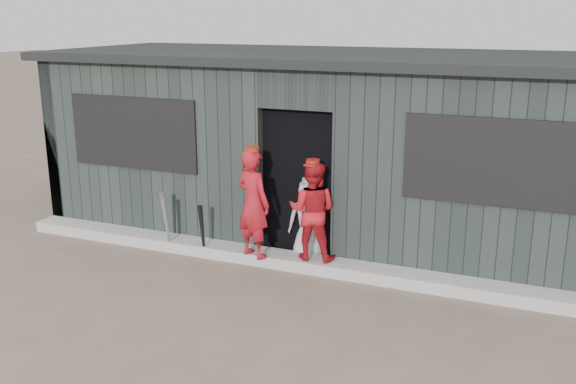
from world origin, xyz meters
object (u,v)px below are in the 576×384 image
at_px(player_red_left, 253,203).
at_px(dugout, 332,144).
at_px(bat_mid, 167,225).
at_px(player_red_right, 312,211).
at_px(bat_left, 166,220).
at_px(bat_right, 202,231).
at_px(player_grey_back, 308,220).

height_order(player_red_left, dugout, dugout).
relative_size(bat_mid, dugout, 0.10).
height_order(bat_mid, player_red_right, player_red_right).
bearing_deg(bat_left, player_red_left, -4.41).
bearing_deg(dugout, bat_left, -135.32).
height_order(bat_left, bat_right, bat_left).
xyz_separation_m(player_red_left, player_red_right, (0.72, 0.21, -0.07)).
bearing_deg(player_red_left, dugout, -80.47).
height_order(bat_left, player_red_right, player_red_right).
height_order(player_red_left, player_red_right, player_red_left).
relative_size(bat_right, dugout, 0.09).
height_order(bat_left, dugout, dugout).
xyz_separation_m(bat_right, player_red_left, (0.76, -0.02, 0.47)).
bearing_deg(player_grey_back, bat_right, 0.42).
distance_m(bat_right, dugout, 2.37).
bearing_deg(player_red_right, player_grey_back, -66.69).
xyz_separation_m(bat_left, player_grey_back, (1.93, 0.39, 0.12)).
xyz_separation_m(bat_right, dugout, (1.17, 1.85, 0.91)).
distance_m(bat_left, player_grey_back, 1.97).
bearing_deg(player_red_right, bat_left, -2.91).
xyz_separation_m(bat_mid, player_red_right, (2.00, 0.22, 0.37)).
bearing_deg(bat_right, dugout, 57.81).
bearing_deg(player_grey_back, player_red_right, 99.27).
distance_m(bat_left, player_red_left, 1.45).
xyz_separation_m(bat_left, player_red_right, (2.09, 0.10, 0.36)).
height_order(player_grey_back, dugout, dugout).
distance_m(bat_mid, player_red_right, 2.05).
distance_m(bat_left, player_red_right, 2.12).
bearing_deg(player_red_right, player_red_left, 10.43).
distance_m(player_red_left, dugout, 1.96).
relative_size(bat_left, player_grey_back, 0.78).
xyz_separation_m(bat_left, bat_right, (0.62, -0.09, -0.05)).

